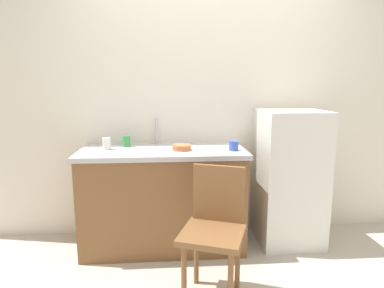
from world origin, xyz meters
The scene contains 11 objects.
ground_plane centered at (0.00, 0.00, 0.00)m, with size 8.00×8.00×0.00m, color #BCB2A3.
back_wall centered at (0.00, 1.00, 1.30)m, with size 4.80×0.10×2.60m, color silver.
cabinet_base centered at (-0.44, 0.65, 0.42)m, with size 1.38×0.60×0.84m, color brown.
countertop centered at (-0.44, 0.65, 0.86)m, with size 1.42×0.64×0.04m, color #B7B7BC.
faucet centered at (-0.50, 0.90, 1.00)m, with size 0.02×0.02×0.24m, color #B7B7BC.
refrigerator centered at (0.70, 0.67, 0.61)m, with size 0.55×0.57×1.21m, color silver.
chair centered at (-0.09, -0.10, 0.50)m, with size 0.51×0.51×0.89m.
terracotta_bowl centered at (-0.28, 0.60, 0.91)m, with size 0.16×0.16×0.05m, color #C67042.
cup_blue centered at (0.16, 0.55, 0.93)m, with size 0.08×0.08×0.08m, color blue.
cup_white centered at (-0.92, 0.67, 0.94)m, with size 0.07×0.07×0.10m, color white.
cup_green centered at (-0.77, 0.80, 0.93)m, with size 0.07×0.07×0.10m, color green.
Camera 1 is at (-0.40, -2.18, 1.45)m, focal length 31.21 mm.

